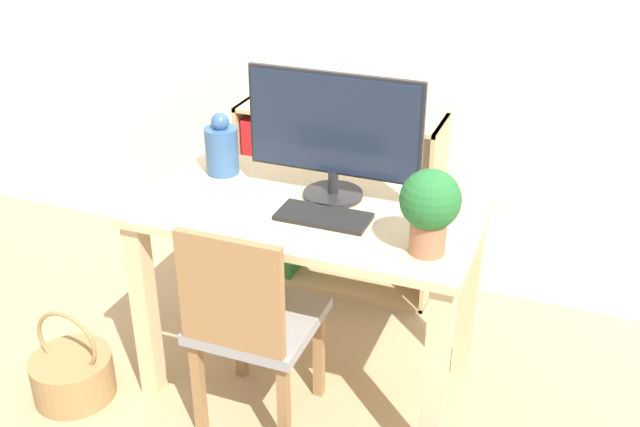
% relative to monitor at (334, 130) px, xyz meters
% --- Properties ---
extents(ground_plane, '(10.00, 10.00, 0.00)m').
position_rel_monitor_xyz_m(ground_plane, '(-0.05, -0.11, -1.01)').
color(ground_plane, tan).
extents(desk, '(1.18, 0.65, 0.76)m').
position_rel_monitor_xyz_m(desk, '(-0.05, -0.11, -0.41)').
color(desk, '#D8BC8C').
rests_on(desk, ground_plane).
extents(monitor, '(0.62, 0.21, 0.45)m').
position_rel_monitor_xyz_m(monitor, '(0.00, 0.00, 0.00)').
color(monitor, '#232326').
rests_on(monitor, desk).
extents(keyboard, '(0.31, 0.15, 0.02)m').
position_rel_monitor_xyz_m(keyboard, '(0.03, -0.17, -0.24)').
color(keyboard, black).
rests_on(keyboard, desk).
extents(vase, '(0.12, 0.12, 0.24)m').
position_rel_monitor_xyz_m(vase, '(-0.46, 0.04, -0.15)').
color(vase, '#33598C').
rests_on(vase, desk).
extents(potted_plant, '(0.19, 0.19, 0.27)m').
position_rel_monitor_xyz_m(potted_plant, '(0.40, -0.26, -0.09)').
color(potted_plant, '#9E6647').
rests_on(potted_plant, desk).
extents(chair, '(0.40, 0.40, 0.82)m').
position_rel_monitor_xyz_m(chair, '(-0.15, -0.39, -0.56)').
color(chair, gray).
rests_on(chair, ground_plane).
extents(bookshelf, '(0.89, 0.28, 0.85)m').
position_rel_monitor_xyz_m(bookshelf, '(-0.36, 0.62, -0.58)').
color(bookshelf, tan).
rests_on(bookshelf, ground_plane).
extents(basket, '(0.30, 0.30, 0.37)m').
position_rel_monitor_xyz_m(basket, '(-0.85, -0.50, -0.91)').
color(basket, '#997547').
rests_on(basket, ground_plane).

